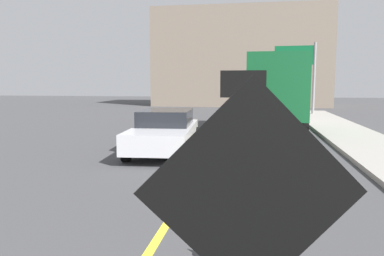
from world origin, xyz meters
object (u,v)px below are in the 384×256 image
object	(u,v)px
pickup_car	(165,131)
traffic_cone_mid_lane	(242,185)
arrow_board_trailer	(242,133)
highway_guide_sign	(303,66)
roadwork_sign	(251,198)
traffic_cone_near_sign	(223,242)
traffic_cone_far_lane	(246,162)
traffic_cone_curbside	(247,148)
box_truck	(276,91)

from	to	relation	value
pickup_car	traffic_cone_mid_lane	bearing A→B (deg)	-61.83
arrow_board_trailer	highway_guide_sign	world-z (taller)	highway_guide_sign
pickup_car	highway_guide_sign	xyz separation A→B (m)	(6.12, 15.07, 2.73)
roadwork_sign	highway_guide_sign	world-z (taller)	highway_guide_sign
highway_guide_sign	traffic_cone_near_sign	distance (m)	22.97
arrow_board_trailer	pickup_car	distance (m)	2.86
traffic_cone_mid_lane	traffic_cone_far_lane	world-z (taller)	traffic_cone_mid_lane
arrow_board_trailer	pickup_car	bearing A→B (deg)	-150.38
arrow_board_trailer	traffic_cone_curbside	xyz separation A→B (m)	(0.20, -2.09, -0.17)
traffic_cone_mid_lane	traffic_cone_far_lane	size ratio (longest dim) A/B	1.08
traffic_cone_far_lane	traffic_cone_near_sign	bearing A→B (deg)	-92.14
traffic_cone_near_sign	box_truck	bearing A→B (deg)	84.47
roadwork_sign	pickup_car	bearing A→B (deg)	107.15
box_truck	highway_guide_sign	size ratio (longest dim) A/B	1.44
roadwork_sign	highway_guide_sign	distance (m)	24.64
traffic_cone_curbside	box_truck	bearing A→B (deg)	80.53
traffic_cone_curbside	traffic_cone_mid_lane	bearing A→B (deg)	-89.91
highway_guide_sign	pickup_car	bearing A→B (deg)	-112.10
roadwork_sign	pickup_car	size ratio (longest dim) A/B	0.48
pickup_car	traffic_cone_mid_lane	xyz separation A→B (m)	(2.69, -5.02, -0.32)
arrow_board_trailer	pickup_car	world-z (taller)	arrow_board_trailer
roadwork_sign	traffic_cone_curbside	size ratio (longest dim) A/B	3.70
arrow_board_trailer	traffic_cone_far_lane	size ratio (longest dim) A/B	3.80
highway_guide_sign	traffic_cone_mid_lane	distance (m)	20.60
pickup_car	traffic_cone_near_sign	size ratio (longest dim) A/B	7.82
arrow_board_trailer	traffic_cone_far_lane	distance (m)	4.24
box_truck	traffic_cone_near_sign	bearing A→B (deg)	-95.53
box_truck	arrow_board_trailer	bearing A→B (deg)	-105.42
traffic_cone_mid_lane	traffic_cone_far_lane	bearing A→B (deg)	89.63
box_truck	traffic_cone_mid_lane	size ratio (longest dim) A/B	9.41
box_truck	roadwork_sign	bearing A→B (deg)	-93.66
roadwork_sign	traffic_cone_near_sign	size ratio (longest dim) A/B	3.78
highway_guide_sign	arrow_board_trailer	bearing A→B (deg)	-104.93
box_truck	traffic_cone_curbside	world-z (taller)	box_truck
pickup_car	traffic_cone_far_lane	xyz separation A→B (m)	(2.70, -2.83, -0.35)
box_truck	traffic_cone_mid_lane	distance (m)	11.65
traffic_cone_mid_lane	pickup_car	bearing A→B (deg)	118.17
traffic_cone_far_lane	roadwork_sign	bearing A→B (deg)	-88.55
highway_guide_sign	traffic_cone_mid_lane	world-z (taller)	highway_guide_sign
pickup_car	traffic_cone_mid_lane	distance (m)	5.70
traffic_cone_near_sign	traffic_cone_curbside	world-z (taller)	traffic_cone_curbside
box_truck	pickup_car	world-z (taller)	box_truck
traffic_cone_mid_lane	box_truck	bearing A→B (deg)	84.11
traffic_cone_mid_lane	traffic_cone_curbside	size ratio (longest dim) A/B	1.22
roadwork_sign	traffic_cone_near_sign	world-z (taller)	roadwork_sign
roadwork_sign	box_truck	world-z (taller)	box_truck
highway_guide_sign	traffic_cone_far_lane	bearing A→B (deg)	-100.81
traffic_cone_near_sign	traffic_cone_far_lane	world-z (taller)	traffic_cone_far_lane
traffic_cone_mid_lane	arrow_board_trailer	bearing A→B (deg)	91.88
roadwork_sign	traffic_cone_curbside	world-z (taller)	roadwork_sign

